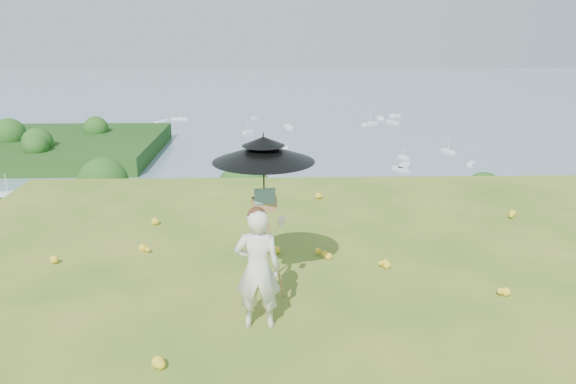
{
  "coord_description": "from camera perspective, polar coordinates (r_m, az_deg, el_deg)",
  "views": [
    {
      "loc": [
        -1.17,
        -6.17,
        3.67
      ],
      "look_at": [
        -0.91,
        3.07,
        0.83
      ],
      "focal_mm": 35.0,
      "sensor_mm": 36.0,
      "label": 1
    }
  ],
  "objects": [
    {
      "name": "slope_trees",
      "position": [
        45.22,
        0.02,
        -7.33
      ],
      "size": [
        110.0,
        50.0,
        6.0
      ],
      "primitive_type": null,
      "color": "#164615",
      "rests_on": "forest_slope"
    },
    {
      "name": "bay_water",
      "position": [
        249.04,
        -1.33,
        8.34
      ],
      "size": [
        700.0,
        700.0,
        0.0
      ],
      "primitive_type": "plane",
      "color": "slate",
      "rests_on": "ground"
    },
    {
      "name": "painter_cap",
      "position": [
        6.61,
        -3.2,
        -2.07
      ],
      "size": [
        0.23,
        0.27,
        0.1
      ],
      "primitive_type": null,
      "rotation": [
        0.0,
        0.0,
        -0.06
      ],
      "color": "#C56C6D",
      "rests_on": "painter"
    },
    {
      "name": "painter",
      "position": [
        6.88,
        -3.09,
        -7.84
      ],
      "size": [
        0.58,
        0.4,
        1.55
      ],
      "primitive_type": "imported",
      "rotation": [
        0.0,
        0.0,
        3.09
      ],
      "color": "silver",
      "rests_on": "ground"
    },
    {
      "name": "wildflowers",
      "position": [
        7.46,
        7.77,
        -12.05
      ],
      "size": [
        10.0,
        10.5,
        0.12
      ],
      "primitive_type": null,
      "color": "yellow",
      "rests_on": "ground"
    },
    {
      "name": "sun_umbrella",
      "position": [
        7.12,
        -2.48,
        2.14
      ],
      "size": [
        1.38,
        1.38,
        0.98
      ],
      "primitive_type": null,
      "rotation": [
        0.0,
        0.0,
        -0.06
      ],
      "color": "black",
      "rests_on": "field_easel"
    },
    {
      "name": "shoreline_tier",
      "position": [
        90.35,
        -0.71,
        -9.0
      ],
      "size": [
        170.0,
        28.0,
        8.0
      ],
      "primitive_type": "cube",
      "color": "#6B6355",
      "rests_on": "bay_water"
    },
    {
      "name": "field_easel",
      "position": [
        7.42,
        -2.37,
        -5.56
      ],
      "size": [
        0.72,
        0.72,
        1.63
      ],
      "primitive_type": null,
      "rotation": [
        0.0,
        0.0,
        0.17
      ],
      "color": "#A87946",
      "rests_on": "ground"
    },
    {
      "name": "moored_boats",
      "position": [
        171.66,
        -5.37,
        4.42
      ],
      "size": [
        140.0,
        140.0,
        0.7
      ],
      "primitive_type": null,
      "color": "white",
      "rests_on": "bay_water"
    },
    {
      "name": "ground",
      "position": [
        7.27,
        8.07,
        -13.41
      ],
      "size": [
        14.0,
        14.0,
        0.0
      ],
      "primitive_type": "plane",
      "color": "#406E1F",
      "rests_on": "ground"
    },
    {
      "name": "peninsula",
      "position": [
        180.26,
        -25.85,
        4.9
      ],
      "size": [
        90.0,
        60.0,
        12.0
      ],
      "primitive_type": null,
      "color": "#123B10",
      "rests_on": "bay_water"
    },
    {
      "name": "harbor_town",
      "position": [
        87.7,
        -0.73,
        -5.18
      ],
      "size": [
        110.0,
        22.0,
        5.0
      ],
      "primitive_type": null,
      "color": "silver",
      "rests_on": "shoreline_tier"
    }
  ]
}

